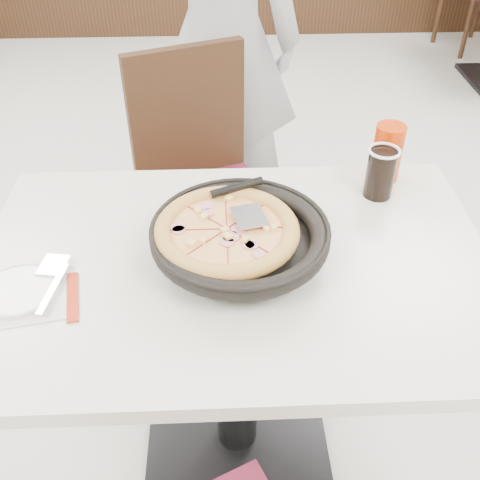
{
  "coord_description": "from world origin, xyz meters",
  "views": [
    {
      "loc": [
        0.14,
        -1.22,
        1.6
      ],
      "look_at": [
        0.18,
        -0.23,
        0.8
      ],
      "focal_mm": 42.0,
      "sensor_mm": 36.0,
      "label": 1
    }
  ],
  "objects_px": {
    "side_plate": "(19,291)",
    "red_cup": "(387,153)",
    "diner_person": "(221,36)",
    "chair_far": "(209,197)",
    "pizza": "(227,236)",
    "cola_glass": "(380,174)",
    "main_table": "(237,363)",
    "pizza_pan": "(240,243)"
  },
  "relations": [
    {
      "from": "main_table",
      "to": "pizza",
      "type": "bearing_deg",
      "value": 148.9
    },
    {
      "from": "main_table",
      "to": "side_plate",
      "type": "distance_m",
      "value": 0.62
    },
    {
      "from": "cola_glass",
      "to": "diner_person",
      "type": "distance_m",
      "value": 1.02
    },
    {
      "from": "pizza_pan",
      "to": "cola_glass",
      "type": "bearing_deg",
      "value": 32.42
    },
    {
      "from": "pizza",
      "to": "diner_person",
      "type": "bearing_deg",
      "value": 89.62
    },
    {
      "from": "main_table",
      "to": "cola_glass",
      "type": "bearing_deg",
      "value": 32.82
    },
    {
      "from": "chair_far",
      "to": "side_plate",
      "type": "xyz_separation_m",
      "value": [
        -0.4,
        -0.75,
        0.28
      ]
    },
    {
      "from": "red_cup",
      "to": "diner_person",
      "type": "distance_m",
      "value": 0.96
    },
    {
      "from": "main_table",
      "to": "diner_person",
      "type": "bearing_deg",
      "value": 90.6
    },
    {
      "from": "diner_person",
      "to": "chair_far",
      "type": "bearing_deg",
      "value": 102.36
    },
    {
      "from": "side_plate",
      "to": "red_cup",
      "type": "xyz_separation_m",
      "value": [
        0.9,
        0.43,
        0.07
      ]
    },
    {
      "from": "side_plate",
      "to": "red_cup",
      "type": "bearing_deg",
      "value": 25.52
    },
    {
      "from": "chair_far",
      "to": "red_cup",
      "type": "height_order",
      "value": "chair_far"
    },
    {
      "from": "diner_person",
      "to": "cola_glass",
      "type": "bearing_deg",
      "value": 131.79
    },
    {
      "from": "side_plate",
      "to": "cola_glass",
      "type": "relative_size",
      "value": 1.26
    },
    {
      "from": "diner_person",
      "to": "main_table",
      "type": "bearing_deg",
      "value": 109.31
    },
    {
      "from": "side_plate",
      "to": "diner_person",
      "type": "distance_m",
      "value": 1.37
    },
    {
      "from": "red_cup",
      "to": "diner_person",
      "type": "relative_size",
      "value": 0.09
    },
    {
      "from": "main_table",
      "to": "red_cup",
      "type": "relative_size",
      "value": 7.5
    },
    {
      "from": "chair_far",
      "to": "pizza_pan",
      "type": "bearing_deg",
      "value": 75.78
    },
    {
      "from": "main_table",
      "to": "cola_glass",
      "type": "height_order",
      "value": "cola_glass"
    },
    {
      "from": "side_plate",
      "to": "red_cup",
      "type": "relative_size",
      "value": 1.02
    },
    {
      "from": "chair_far",
      "to": "red_cup",
      "type": "bearing_deg",
      "value": 125.65
    },
    {
      "from": "red_cup",
      "to": "diner_person",
      "type": "xyz_separation_m",
      "value": [
        -0.44,
        0.86,
        0.03
      ]
    },
    {
      "from": "pizza",
      "to": "diner_person",
      "type": "height_order",
      "value": "diner_person"
    },
    {
      "from": "cola_glass",
      "to": "diner_person",
      "type": "height_order",
      "value": "diner_person"
    },
    {
      "from": "chair_far",
      "to": "cola_glass",
      "type": "distance_m",
      "value": 0.7
    },
    {
      "from": "pizza_pan",
      "to": "red_cup",
      "type": "relative_size",
      "value": 2.32
    },
    {
      "from": "side_plate",
      "to": "pizza_pan",
      "type": "bearing_deg",
      "value": 12.16
    },
    {
      "from": "chair_far",
      "to": "diner_person",
      "type": "height_order",
      "value": "diner_person"
    },
    {
      "from": "side_plate",
      "to": "cola_glass",
      "type": "distance_m",
      "value": 0.93
    },
    {
      "from": "pizza",
      "to": "cola_glass",
      "type": "height_order",
      "value": "cola_glass"
    },
    {
      "from": "pizza_pan",
      "to": "side_plate",
      "type": "distance_m",
      "value": 0.49
    },
    {
      "from": "pizza",
      "to": "side_plate",
      "type": "relative_size",
      "value": 1.77
    },
    {
      "from": "pizza_pan",
      "to": "pizza",
      "type": "xyz_separation_m",
      "value": [
        -0.03,
        0.0,
        0.02
      ]
    },
    {
      "from": "pizza_pan",
      "to": "cola_glass",
      "type": "xyz_separation_m",
      "value": [
        0.38,
        0.24,
        0.02
      ]
    },
    {
      "from": "chair_far",
      "to": "cola_glass",
      "type": "xyz_separation_m",
      "value": [
        0.46,
        -0.41,
        0.34
      ]
    },
    {
      "from": "chair_far",
      "to": "diner_person",
      "type": "distance_m",
      "value": 0.66
    },
    {
      "from": "side_plate",
      "to": "cola_glass",
      "type": "bearing_deg",
      "value": 21.81
    },
    {
      "from": "chair_far",
      "to": "pizza",
      "type": "relative_size",
      "value": 3.29
    },
    {
      "from": "main_table",
      "to": "pizza",
      "type": "distance_m",
      "value": 0.44
    },
    {
      "from": "pizza_pan",
      "to": "red_cup",
      "type": "height_order",
      "value": "red_cup"
    }
  ]
}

